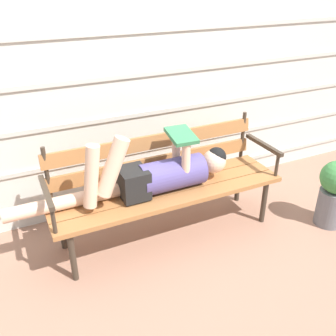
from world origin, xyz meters
The scene contains 5 objects.
ground_plane centered at (0.00, 0.00, 0.00)m, with size 12.00×12.00×0.00m, color #936B56.
house_siding centered at (0.00, 0.80, 1.17)m, with size 5.10×0.08×2.34m.
park_bench centered at (0.00, 0.25, 0.47)m, with size 1.82×0.50×0.84m.
reclining_person centered at (-0.11, 0.18, 0.58)m, with size 1.68×0.26×0.53m.
potted_plant centered at (1.29, -0.27, 0.32)m, with size 0.27×0.27×0.58m.
Camera 1 is at (-1.07, -2.07, 1.91)m, focal length 40.25 mm.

